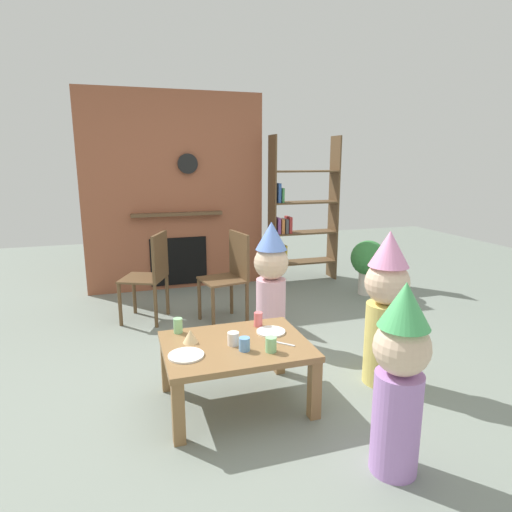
{
  "coord_description": "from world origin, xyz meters",
  "views": [
    {
      "loc": [
        -0.87,
        -2.84,
        1.61
      ],
      "look_at": [
        0.15,
        0.4,
        0.84
      ],
      "focal_mm": 30.44,
      "sensor_mm": 36.0,
      "label": 1
    }
  ],
  "objects_px": {
    "child_by_the_chairs": "(271,280)",
    "paper_cup_far_right": "(233,339)",
    "paper_cup_near_left": "(271,344)",
    "child_in_pink": "(386,305)",
    "dining_chair_left": "(152,272)",
    "potted_plant_tall": "(368,261)",
    "bookshelf": "(298,217)",
    "paper_cup_near_right": "(178,325)",
    "paper_cup_far_left": "(244,344)",
    "child_with_cone_hat": "(400,375)",
    "dining_chair_middle": "(231,272)",
    "paper_plate_rear": "(186,355)",
    "coffee_table": "(236,353)",
    "paper_plate_front": "(271,332)",
    "birthday_cake_slice": "(190,336)",
    "paper_cup_center": "(258,319)"
  },
  "relations": [
    {
      "from": "bookshelf",
      "to": "coffee_table",
      "type": "bearing_deg",
      "value": -120.23
    },
    {
      "from": "paper_cup_near_left",
      "to": "birthday_cake_slice",
      "type": "distance_m",
      "value": 0.54
    },
    {
      "from": "paper_cup_near_right",
      "to": "paper_plate_rear",
      "type": "xyz_separation_m",
      "value": [
        -0.0,
        -0.39,
        -0.05
      ]
    },
    {
      "from": "dining_chair_left",
      "to": "potted_plant_tall",
      "type": "distance_m",
      "value": 2.54
    },
    {
      "from": "child_in_pink",
      "to": "potted_plant_tall",
      "type": "distance_m",
      "value": 2.18
    },
    {
      "from": "paper_plate_rear",
      "to": "child_in_pink",
      "type": "distance_m",
      "value": 1.44
    },
    {
      "from": "paper_plate_front",
      "to": "child_by_the_chairs",
      "type": "height_order",
      "value": "child_by_the_chairs"
    },
    {
      "from": "paper_cup_far_right",
      "to": "paper_plate_front",
      "type": "bearing_deg",
      "value": 21.92
    },
    {
      "from": "paper_cup_near_left",
      "to": "paper_plate_front",
      "type": "height_order",
      "value": "paper_cup_near_left"
    },
    {
      "from": "child_in_pink",
      "to": "child_by_the_chairs",
      "type": "distance_m",
      "value": 1.07
    },
    {
      "from": "child_with_cone_hat",
      "to": "child_by_the_chairs",
      "type": "distance_m",
      "value": 1.75
    },
    {
      "from": "paper_cup_far_right",
      "to": "dining_chair_left",
      "type": "relative_size",
      "value": 0.09
    },
    {
      "from": "bookshelf",
      "to": "child_by_the_chairs",
      "type": "distance_m",
      "value": 2.09
    },
    {
      "from": "child_with_cone_hat",
      "to": "potted_plant_tall",
      "type": "distance_m",
      "value": 3.12
    },
    {
      "from": "child_with_cone_hat",
      "to": "paper_plate_front",
      "type": "bearing_deg",
      "value": -16.05
    },
    {
      "from": "paper_cup_center",
      "to": "paper_cup_far_right",
      "type": "relative_size",
      "value": 1.2
    },
    {
      "from": "bookshelf",
      "to": "dining_chair_middle",
      "type": "distance_m",
      "value": 1.74
    },
    {
      "from": "paper_plate_rear",
      "to": "potted_plant_tall",
      "type": "xyz_separation_m",
      "value": [
        2.47,
        1.95,
        -0.03
      ]
    },
    {
      "from": "coffee_table",
      "to": "child_in_pink",
      "type": "height_order",
      "value": "child_in_pink"
    },
    {
      "from": "child_in_pink",
      "to": "dining_chair_middle",
      "type": "distance_m",
      "value": 1.71
    },
    {
      "from": "paper_cup_near_left",
      "to": "paper_cup_near_right",
      "type": "height_order",
      "value": "paper_cup_near_right"
    },
    {
      "from": "child_in_pink",
      "to": "dining_chair_left",
      "type": "xyz_separation_m",
      "value": [
        -1.49,
        1.78,
        -0.09
      ]
    },
    {
      "from": "paper_cup_far_left",
      "to": "bookshelf",
      "type": "bearing_deg",
      "value": 61.24
    },
    {
      "from": "potted_plant_tall",
      "to": "birthday_cake_slice",
      "type": "bearing_deg",
      "value": -143.97
    },
    {
      "from": "coffee_table",
      "to": "paper_cup_center",
      "type": "distance_m",
      "value": 0.35
    },
    {
      "from": "paper_cup_near_left",
      "to": "paper_plate_rear",
      "type": "bearing_deg",
      "value": 169.63
    },
    {
      "from": "paper_cup_far_right",
      "to": "paper_plate_rear",
      "type": "relative_size",
      "value": 0.39
    },
    {
      "from": "paper_cup_far_right",
      "to": "birthday_cake_slice",
      "type": "bearing_deg",
      "value": 154.92
    },
    {
      "from": "paper_cup_far_left",
      "to": "child_with_cone_hat",
      "type": "distance_m",
      "value": 0.96
    },
    {
      "from": "paper_plate_front",
      "to": "potted_plant_tall",
      "type": "distance_m",
      "value": 2.56
    },
    {
      "from": "paper_cup_center",
      "to": "paper_cup_near_left",
      "type": "bearing_deg",
      "value": -97.17
    },
    {
      "from": "paper_cup_center",
      "to": "paper_plate_rear",
      "type": "distance_m",
      "value": 0.66
    },
    {
      "from": "child_by_the_chairs",
      "to": "dining_chair_left",
      "type": "relative_size",
      "value": 1.21
    },
    {
      "from": "coffee_table",
      "to": "paper_cup_far_right",
      "type": "relative_size",
      "value": 11.01
    },
    {
      "from": "child_by_the_chairs",
      "to": "paper_cup_far_right",
      "type": "bearing_deg",
      "value": -0.38
    },
    {
      "from": "coffee_table",
      "to": "paper_plate_rear",
      "type": "bearing_deg",
      "value": -164.33
    },
    {
      "from": "birthday_cake_slice",
      "to": "child_in_pink",
      "type": "bearing_deg",
      "value": -6.08
    },
    {
      "from": "coffee_table",
      "to": "child_in_pink",
      "type": "bearing_deg",
      "value": -2.44
    },
    {
      "from": "coffee_table",
      "to": "child_in_pink",
      "type": "xyz_separation_m",
      "value": [
        1.09,
        -0.05,
        0.23
      ]
    },
    {
      "from": "paper_cup_near_left",
      "to": "potted_plant_tall",
      "type": "distance_m",
      "value": 2.83
    },
    {
      "from": "paper_plate_front",
      "to": "child_with_cone_hat",
      "type": "height_order",
      "value": "child_with_cone_hat"
    },
    {
      "from": "paper_plate_rear",
      "to": "dining_chair_middle",
      "type": "bearing_deg",
      "value": 66.62
    },
    {
      "from": "paper_cup_center",
      "to": "birthday_cake_slice",
      "type": "relative_size",
      "value": 1.03
    },
    {
      "from": "paper_cup_far_left",
      "to": "dining_chair_middle",
      "type": "bearing_deg",
      "value": 78.66
    },
    {
      "from": "child_with_cone_hat",
      "to": "paper_cup_near_left",
      "type": "bearing_deg",
      "value": -2.4
    },
    {
      "from": "coffee_table",
      "to": "dining_chair_left",
      "type": "bearing_deg",
      "value": 103.06
    },
    {
      "from": "paper_plate_front",
      "to": "child_with_cone_hat",
      "type": "bearing_deg",
      "value": -70.58
    },
    {
      "from": "paper_cup_near_left",
      "to": "child_in_pink",
      "type": "distance_m",
      "value": 0.93
    },
    {
      "from": "paper_plate_front",
      "to": "child_with_cone_hat",
      "type": "distance_m",
      "value": 1.04
    },
    {
      "from": "bookshelf",
      "to": "paper_cup_near_right",
      "type": "xyz_separation_m",
      "value": [
        -1.9,
        -2.4,
        -0.37
      ]
    }
  ]
}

